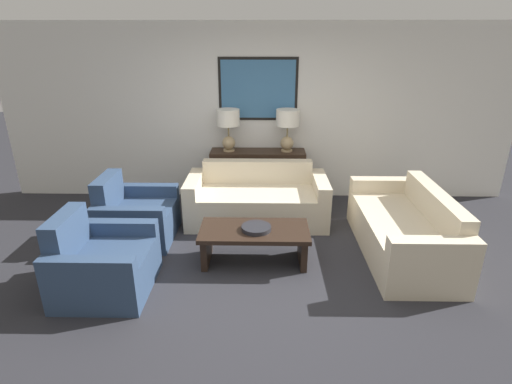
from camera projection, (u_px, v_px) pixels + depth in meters
The scene contains 11 objects.
ground_plane at pixel (255, 281), 4.25m from camera, with size 20.00×20.00×0.00m, color #28282D.
back_wall at pixel (258, 113), 6.12m from camera, with size 7.86×0.12×2.65m.
console_table at pixel (258, 176), 6.21m from camera, with size 1.44×0.39×0.81m.
table_lamp_left at pixel (228, 124), 5.91m from camera, with size 0.34×0.34×0.63m.
table_lamp_right at pixel (287, 124), 5.90m from camera, with size 0.34×0.34×0.63m.
couch_by_back_wall at pixel (257, 201), 5.58m from camera, with size 1.92×0.88×0.78m.
couch_by_side at pixel (404, 231), 4.72m from camera, with size 0.88×1.92×0.78m.
coffee_table at pixel (254, 237), 4.52m from camera, with size 1.23×0.60×0.42m.
decorative_bowl at pixel (256, 228), 4.45m from camera, with size 0.33×0.33×0.05m.
armchair_near_back_wall at pixel (136, 217), 5.08m from camera, with size 0.88×0.93×0.84m.
armchair_near_camera at pixel (102, 264), 4.04m from camera, with size 0.88×0.93×0.84m.
Camera 1 is at (0.08, -3.61, 2.44)m, focal length 28.00 mm.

